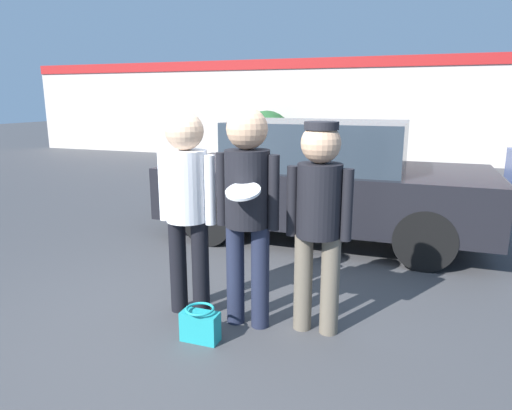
% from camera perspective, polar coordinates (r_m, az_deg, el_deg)
% --- Properties ---
extents(ground_plane, '(56.00, 56.00, 0.00)m').
position_cam_1_polar(ground_plane, '(4.14, -4.07, -13.62)').
color(ground_plane, '#3F3F42').
extents(storefront_building, '(24.00, 0.22, 3.04)m').
position_cam_1_polar(storefront_building, '(14.07, 13.94, 11.53)').
color(storefront_building, beige).
rests_on(storefront_building, ground).
extents(person_left, '(0.53, 0.36, 1.76)m').
position_cam_1_polar(person_left, '(3.89, -8.65, 1.14)').
color(person_left, black).
rests_on(person_left, ground).
extents(person_middle_with_frisbee, '(0.53, 0.57, 1.80)m').
position_cam_1_polar(person_middle_with_frisbee, '(3.62, -1.10, 0.85)').
color(person_middle_with_frisbee, '#1E2338').
rests_on(person_middle_with_frisbee, ground).
extents(person_right, '(0.52, 0.35, 1.70)m').
position_cam_1_polar(person_right, '(3.57, 7.85, -0.58)').
color(person_right, '#665B4C').
rests_on(person_right, ground).
extents(parked_car_near, '(4.24, 1.93, 1.57)m').
position_cam_1_polar(parked_car_near, '(6.23, 8.31, 3.11)').
color(parked_car_near, black).
rests_on(parked_car_near, ground).
extents(shrub, '(1.51, 1.51, 1.51)m').
position_cam_1_polar(shrub, '(13.80, 1.34, 8.59)').
color(shrub, '#285B2D').
rests_on(shrub, ground).
extents(handbag, '(0.30, 0.23, 0.28)m').
position_cam_1_polar(handbag, '(3.72, -7.01, -14.65)').
color(handbag, teal).
rests_on(handbag, ground).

